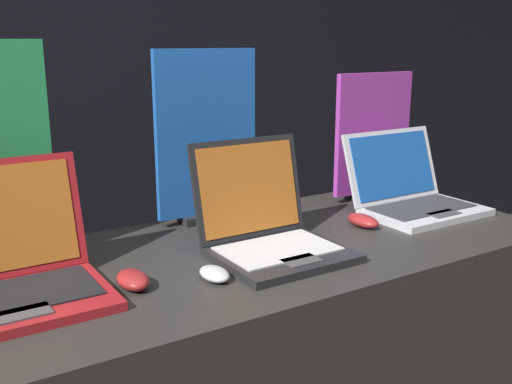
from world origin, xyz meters
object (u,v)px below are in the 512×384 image
Objects in this scene: laptop_middle at (268,228)px; promo_stand_back at (373,140)px; mouse_back at (363,221)px; mouse_front at (133,280)px; mouse_middle at (214,274)px; laptop_back at (412,193)px; promo_stand_middle at (207,141)px; laptop_front at (5,269)px.

promo_stand_back is (0.60, 0.27, 0.14)m from laptop_middle.
promo_stand_back reaches higher than laptop_middle.
laptop_middle is at bearing -174.76° from mouse_back.
laptop_middle is 2.82× the size of mouse_back.
mouse_middle is at bearing -17.58° from mouse_front.
laptop_back is at bearing 7.40° from laptop_middle.
mouse_front is 0.21× the size of promo_stand_middle.
laptop_middle is at bearing -155.94° from promo_stand_back.
laptop_back is (1.22, 0.02, -0.01)m from laptop_front.
laptop_back reaches higher than mouse_back.
laptop_front is 1.04× the size of laptop_back.
mouse_middle is 0.90m from promo_stand_back.
laptop_middle is at bearing 5.11° from mouse_front.
laptop_front is 3.59× the size of mouse_front.
promo_stand_back reaches higher than mouse_front.
mouse_back is (0.35, -0.30, -0.22)m from promo_stand_middle.
laptop_middle is (0.62, -0.06, 0.00)m from laptop_front.
laptop_middle reaches higher than mouse_front.
promo_stand_back is at bearing 24.06° from laptop_middle.
promo_stand_middle is (0.21, 0.42, 0.23)m from mouse_middle.
laptop_back is at bearing -90.00° from promo_stand_back.
laptop_back is at bearing 10.46° from mouse_back.
mouse_back is at bearing 5.24° from laptop_middle.
promo_stand_middle is at bearing 63.86° from mouse_middle.
mouse_front is 0.73m from mouse_back.
promo_stand_middle is at bearing 90.00° from laptop_middle.
laptop_middle reaches higher than laptop_front.
mouse_middle is (-0.21, -0.09, -0.05)m from laptop_middle.
laptop_front is 3.99× the size of mouse_middle.
laptop_front is 1.24m from promo_stand_back.
laptop_middle is at bearing 23.40° from mouse_middle.
mouse_back is at bearing 12.26° from mouse_middle.
mouse_front is 0.91× the size of mouse_back.
promo_stand_middle is at bearing 174.04° from promo_stand_back.
promo_stand_back reaches higher than mouse_back.
promo_stand_back reaches higher than mouse_middle.
laptop_front is 1.17× the size of laptop_middle.
laptop_front is at bearing -156.31° from promo_stand_middle.
promo_stand_back is (0.00, 0.19, 0.14)m from laptop_back.
promo_stand_middle is at bearing 157.17° from laptop_back.
laptop_middle is 0.67m from promo_stand_back.
laptop_middle is at bearing -172.60° from laptop_back.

